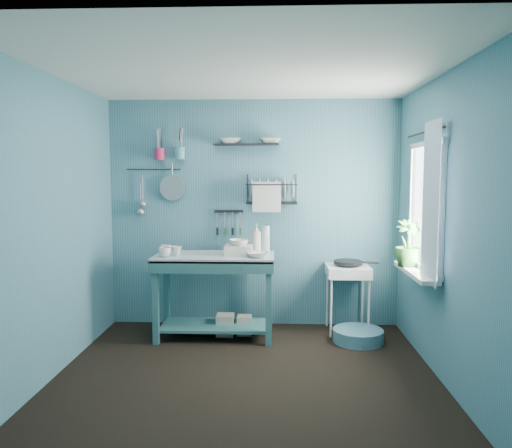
{
  "coord_description": "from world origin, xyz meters",
  "views": [
    {
      "loc": [
        0.24,
        -4.02,
        1.68
      ],
      "look_at": [
        0.05,
        0.85,
        1.2
      ],
      "focal_mm": 35.0,
      "sensor_mm": 36.0,
      "label": 1
    }
  ],
  "objects_px": {
    "storage_tin_large": "(225,325)",
    "mug_left": "(165,252)",
    "potted_plant": "(408,243)",
    "work_counter": "(215,296)",
    "dish_rack": "(272,189)",
    "water_bottle": "(266,239)",
    "colander": "(172,188)",
    "frying_pan": "(348,262)",
    "mug_right": "(166,250)",
    "utensil_cup_teal": "(180,153)",
    "storage_tin_small": "(244,325)",
    "utensil_cup_magenta": "(160,154)",
    "soap_bottle": "(256,238)",
    "hotplate_stand": "(347,299)",
    "mug_mid": "(177,251)",
    "wash_tub": "(239,250)",
    "floor_basin": "(358,336)"
  },
  "relations": [
    {
      "from": "water_bottle",
      "to": "utensil_cup_magenta",
      "type": "xyz_separation_m",
      "value": [
        -1.16,
        0.17,
        0.9
      ]
    },
    {
      "from": "work_counter",
      "to": "storage_tin_large",
      "type": "bearing_deg",
      "value": 33.41
    },
    {
      "from": "mug_left",
      "to": "utensil_cup_teal",
      "type": "bearing_deg",
      "value": 83.78
    },
    {
      "from": "water_bottle",
      "to": "storage_tin_large",
      "type": "xyz_separation_m",
      "value": [
        -0.42,
        -0.17,
        -0.89
      ]
    },
    {
      "from": "mug_left",
      "to": "mug_mid",
      "type": "height_order",
      "value": "mug_left"
    },
    {
      "from": "mug_right",
      "to": "mug_mid",
      "type": "bearing_deg",
      "value": -26.57
    },
    {
      "from": "wash_tub",
      "to": "storage_tin_small",
      "type": "bearing_deg",
      "value": 63.43
    },
    {
      "from": "water_bottle",
      "to": "storage_tin_small",
      "type": "bearing_deg",
      "value": -147.53
    },
    {
      "from": "floor_basin",
      "to": "dish_rack",
      "type": "bearing_deg",
      "value": 152.56
    },
    {
      "from": "mug_left",
      "to": "potted_plant",
      "type": "bearing_deg",
      "value": -5.61
    },
    {
      "from": "soap_bottle",
      "to": "dish_rack",
      "type": "xyz_separation_m",
      "value": [
        0.16,
        0.14,
        0.52
      ]
    },
    {
      "from": "soap_bottle",
      "to": "colander",
      "type": "distance_m",
      "value": 1.1
    },
    {
      "from": "colander",
      "to": "potted_plant",
      "type": "xyz_separation_m",
      "value": [
        2.37,
        -0.81,
        -0.49
      ]
    },
    {
      "from": "hotplate_stand",
      "to": "potted_plant",
      "type": "distance_m",
      "value": 1.03
    },
    {
      "from": "mug_mid",
      "to": "potted_plant",
      "type": "bearing_deg",
      "value": -8.38
    },
    {
      "from": "water_bottle",
      "to": "hotplate_stand",
      "type": "relative_size",
      "value": 0.39
    },
    {
      "from": "wash_tub",
      "to": "hotplate_stand",
      "type": "bearing_deg",
      "value": 12.08
    },
    {
      "from": "mug_left",
      "to": "potted_plant",
      "type": "distance_m",
      "value": 2.35
    },
    {
      "from": "storage_tin_large",
      "to": "mug_left",
      "type": "bearing_deg",
      "value": -160.1
    },
    {
      "from": "mug_left",
      "to": "mug_mid",
      "type": "bearing_deg",
      "value": 45.0
    },
    {
      "from": "mug_right",
      "to": "potted_plant",
      "type": "xyz_separation_m",
      "value": [
        2.36,
        -0.39,
        0.13
      ]
    },
    {
      "from": "work_counter",
      "to": "mug_right",
      "type": "xyz_separation_m",
      "value": [
        -0.5,
        0.0,
        0.48
      ]
    },
    {
      "from": "hotplate_stand",
      "to": "potted_plant",
      "type": "height_order",
      "value": "potted_plant"
    },
    {
      "from": "mug_right",
      "to": "potted_plant",
      "type": "distance_m",
      "value": 2.39
    },
    {
      "from": "utensil_cup_teal",
      "to": "dish_rack",
      "type": "bearing_deg",
      "value": -2.86
    },
    {
      "from": "work_counter",
      "to": "hotplate_stand",
      "type": "bearing_deg",
      "value": 16.01
    },
    {
      "from": "utensil_cup_teal",
      "to": "storage_tin_large",
      "type": "height_order",
      "value": "utensil_cup_teal"
    },
    {
      "from": "potted_plant",
      "to": "work_counter",
      "type": "bearing_deg",
      "value": 168.15
    },
    {
      "from": "mug_right",
      "to": "hotplate_stand",
      "type": "height_order",
      "value": "mug_right"
    },
    {
      "from": "mug_right",
      "to": "colander",
      "type": "distance_m",
      "value": 0.76
    },
    {
      "from": "mug_right",
      "to": "storage_tin_large",
      "type": "xyz_separation_m",
      "value": [
        0.6,
        0.05,
        -0.8
      ]
    },
    {
      "from": "work_counter",
      "to": "utensil_cup_magenta",
      "type": "distance_m",
      "value": 1.66
    },
    {
      "from": "dish_rack",
      "to": "mug_right",
      "type": "bearing_deg",
      "value": -166.84
    },
    {
      "from": "utensil_cup_teal",
      "to": "potted_plant",
      "type": "xyz_separation_m",
      "value": [
        2.28,
        -0.78,
        -0.87
      ]
    },
    {
      "from": "mug_left",
      "to": "hotplate_stand",
      "type": "bearing_deg",
      "value": 11.6
    },
    {
      "from": "mug_mid",
      "to": "floor_basin",
      "type": "relative_size",
      "value": 0.2
    },
    {
      "from": "work_counter",
      "to": "utensil_cup_magenta",
      "type": "bearing_deg",
      "value": 155.3
    },
    {
      "from": "soap_bottle",
      "to": "storage_tin_large",
      "type": "height_order",
      "value": "soap_bottle"
    },
    {
      "from": "colander",
      "to": "floor_basin",
      "type": "xyz_separation_m",
      "value": [
        1.98,
        -0.54,
        -1.47
      ]
    },
    {
      "from": "utensil_cup_teal",
      "to": "storage_tin_small",
      "type": "height_order",
      "value": "utensil_cup_teal"
    },
    {
      "from": "water_bottle",
      "to": "colander",
      "type": "distance_m",
      "value": 1.18
    },
    {
      "from": "dish_rack",
      "to": "water_bottle",
      "type": "bearing_deg",
      "value": -120.55
    },
    {
      "from": "colander",
      "to": "frying_pan",
      "type": "bearing_deg",
      "value": -5.96
    },
    {
      "from": "wash_tub",
      "to": "colander",
      "type": "relative_size",
      "value": 1.0
    },
    {
      "from": "utensil_cup_teal",
      "to": "potted_plant",
      "type": "height_order",
      "value": "utensil_cup_teal"
    },
    {
      "from": "dish_rack",
      "to": "storage_tin_small",
      "type": "xyz_separation_m",
      "value": [
        -0.28,
        -0.26,
        -1.43
      ]
    },
    {
      "from": "mug_left",
      "to": "colander",
      "type": "relative_size",
      "value": 0.44
    },
    {
      "from": "soap_bottle",
      "to": "potted_plant",
      "type": "bearing_deg",
      "value": -22.32
    },
    {
      "from": "mug_mid",
      "to": "mug_right",
      "type": "relative_size",
      "value": 0.81
    },
    {
      "from": "mug_mid",
      "to": "utensil_cup_magenta",
      "type": "distance_m",
      "value": 1.13
    }
  ]
}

